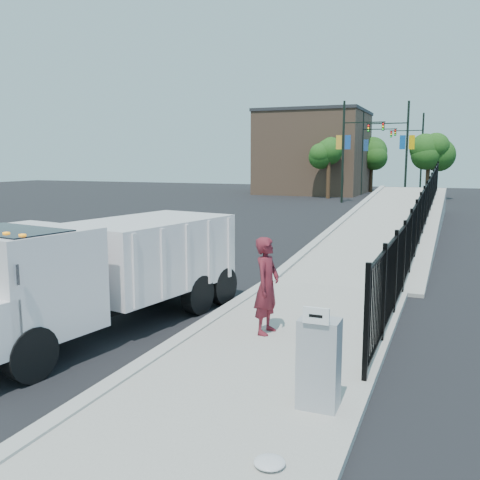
% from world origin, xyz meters
% --- Properties ---
extents(ground, '(120.00, 120.00, 0.00)m').
position_xyz_m(ground, '(0.00, 0.00, 0.00)').
color(ground, black).
rests_on(ground, ground).
extents(sidewalk, '(3.55, 12.00, 0.12)m').
position_xyz_m(sidewalk, '(1.93, -2.00, 0.06)').
color(sidewalk, '#9E998E').
rests_on(sidewalk, ground).
extents(curb, '(0.30, 12.00, 0.16)m').
position_xyz_m(curb, '(0.00, -2.00, 0.08)').
color(curb, '#ADAAA3').
rests_on(curb, ground).
extents(ramp, '(3.95, 24.06, 3.19)m').
position_xyz_m(ramp, '(2.12, 16.00, 0.00)').
color(ramp, '#9E998E').
rests_on(ramp, ground).
extents(iron_fence, '(0.10, 28.00, 1.80)m').
position_xyz_m(iron_fence, '(3.55, 12.00, 0.90)').
color(iron_fence, black).
rests_on(iron_fence, ground).
extents(truck, '(3.35, 7.13, 2.35)m').
position_xyz_m(truck, '(-1.91, -1.25, 1.32)').
color(truck, black).
rests_on(truck, ground).
extents(worker, '(0.50, 0.72, 1.90)m').
position_xyz_m(worker, '(1.40, -0.41, 1.07)').
color(worker, maroon).
rests_on(worker, sidewalk).
extents(utility_cabinet, '(0.55, 0.40, 1.25)m').
position_xyz_m(utility_cabinet, '(3.10, -3.15, 0.75)').
color(utility_cabinet, gray).
rests_on(utility_cabinet, sidewalk).
extents(arrow_sign, '(0.35, 0.04, 0.22)m').
position_xyz_m(arrow_sign, '(3.10, -3.37, 1.48)').
color(arrow_sign, white).
rests_on(arrow_sign, utility_cabinet).
extents(debris, '(0.36, 0.36, 0.09)m').
position_xyz_m(debris, '(2.95, -4.76, 0.17)').
color(debris, silver).
rests_on(debris, sidewalk).
extents(light_pole_0, '(3.77, 0.22, 8.00)m').
position_xyz_m(light_pole_0, '(-3.52, 32.98, 4.36)').
color(light_pole_0, black).
rests_on(light_pole_0, ground).
extents(light_pole_1, '(3.78, 0.22, 8.00)m').
position_xyz_m(light_pole_1, '(0.57, 34.79, 4.36)').
color(light_pole_1, black).
rests_on(light_pole_1, ground).
extents(light_pole_2, '(3.77, 0.22, 8.00)m').
position_xyz_m(light_pole_2, '(-3.70, 43.27, 4.36)').
color(light_pole_2, black).
rests_on(light_pole_2, ground).
extents(light_pole_3, '(3.78, 0.22, 8.00)m').
position_xyz_m(light_pole_3, '(0.99, 46.92, 4.36)').
color(light_pole_3, black).
rests_on(light_pole_3, ground).
extents(tree_0, '(2.39, 2.39, 5.20)m').
position_xyz_m(tree_0, '(-5.89, 37.14, 3.93)').
color(tree_0, '#382314').
rests_on(tree_0, ground).
extents(tree_1, '(2.58, 2.58, 5.29)m').
position_xyz_m(tree_1, '(2.35, 38.92, 3.94)').
color(tree_1, '#382314').
rests_on(tree_1, ground).
extents(tree_2, '(3.16, 3.16, 5.58)m').
position_xyz_m(tree_2, '(-3.79, 48.34, 3.97)').
color(tree_2, '#382314').
rests_on(tree_2, ground).
extents(building, '(10.00, 10.00, 8.00)m').
position_xyz_m(building, '(-9.00, 44.00, 4.00)').
color(building, '#8C664C').
rests_on(building, ground).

